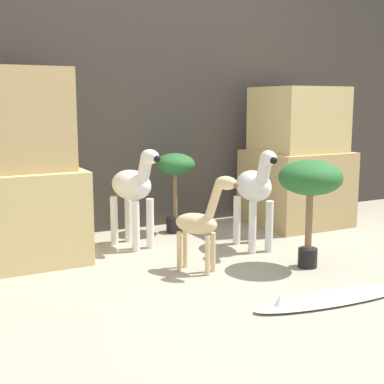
{
  "coord_description": "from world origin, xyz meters",
  "views": [
    {
      "loc": [
        -1.67,
        -2.29,
        0.99
      ],
      "look_at": [
        -0.0,
        0.88,
        0.39
      ],
      "focal_mm": 50.0,
      "sensor_mm": 36.0,
      "label": 1
    }
  ],
  "objects": [
    {
      "name": "giraffe_figurine",
      "position": [
        -0.21,
        0.37,
        0.31
      ],
      "size": [
        0.3,
        0.37,
        0.58
      ],
      "color": "#E0C184",
      "rests_on": "ground_plane"
    },
    {
      "name": "potted_palm_front",
      "position": [
        0.08,
        1.32,
        0.46
      ],
      "size": [
        0.3,
        0.3,
        0.61
      ],
      "color": "black",
      "rests_on": "ground_plane"
    },
    {
      "name": "potted_palm_back",
      "position": [
        0.41,
        0.15,
        0.52
      ],
      "size": [
        0.38,
        0.38,
        0.66
      ],
      "color": "black",
      "rests_on": "ground_plane"
    },
    {
      "name": "wall_back",
      "position": [
        0.0,
        1.63,
        1.1
      ],
      "size": [
        6.4,
        0.08,
        2.2
      ],
      "color": "#38332D",
      "rests_on": "ground_plane"
    },
    {
      "name": "rock_pillar_left",
      "position": [
        -1.08,
        1.12,
        0.54
      ],
      "size": [
        0.7,
        0.68,
        1.2
      ],
      "color": "#D1B775",
      "rests_on": "ground_plane"
    },
    {
      "name": "ground_plane",
      "position": [
        0.0,
        0.0,
        0.0
      ],
      "size": [
        14.0,
        14.0,
        0.0
      ],
      "primitive_type": "plane",
      "color": "#9E937F"
    },
    {
      "name": "rock_pillar_right",
      "position": [
        1.08,
        1.12,
        0.51
      ],
      "size": [
        0.7,
        0.68,
        1.11
      ],
      "color": "tan",
      "rests_on": "ground_plane"
    },
    {
      "name": "surfboard",
      "position": [
        0.16,
        -0.35,
        0.02
      ],
      "size": [
        0.95,
        0.27,
        0.07
      ],
      "color": "silver",
      "rests_on": "ground_plane"
    },
    {
      "name": "zebra_left",
      "position": [
        -0.36,
        1.07,
        0.41
      ],
      "size": [
        0.3,
        0.48,
        0.69
      ],
      "color": "silver",
      "rests_on": "ground_plane"
    },
    {
      "name": "zebra_right",
      "position": [
        0.35,
        0.65,
        0.41
      ],
      "size": [
        0.25,
        0.48,
        0.69
      ],
      "color": "silver",
      "rests_on": "ground_plane"
    }
  ]
}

